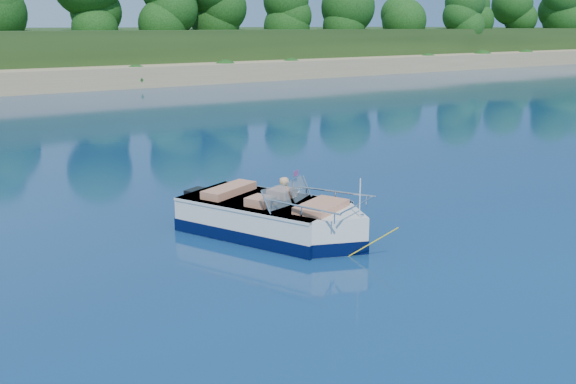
{
  "coord_description": "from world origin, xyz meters",
  "views": [
    {
      "loc": [
        -9.87,
        -10.38,
        4.47
      ],
      "look_at": [
        -2.18,
        1.1,
        0.85
      ],
      "focal_mm": 40.0,
      "sensor_mm": 36.0,
      "label": 1
    }
  ],
  "objects": [
    {
      "name": "ground",
      "position": [
        0.0,
        0.0,
        0.0
      ],
      "size": [
        160.0,
        160.0,
        0.0
      ],
      "primitive_type": "plane",
      "color": "#0A1F46",
      "rests_on": "ground"
    },
    {
      "name": "motorboat",
      "position": [
        -2.68,
        0.81,
        0.34
      ],
      "size": [
        3.17,
        4.9,
        1.75
      ],
      "rotation": [
        0.0,
        0.0,
        0.41
      ],
      "color": "white",
      "rests_on": "ground"
    },
    {
      "name": "treeline",
      "position": [
        0.04,
        41.01,
        5.55
      ],
      "size": [
        150.0,
        7.12,
        8.19
      ],
      "color": "black",
      "rests_on": "ground"
    },
    {
      "name": "boy",
      "position": [
        -1.53,
        2.27,
        0.0
      ],
      "size": [
        0.46,
        0.78,
        1.44
      ],
      "primitive_type": "imported",
      "rotation": [
        0.0,
        -0.17,
        1.38
      ],
      "color": "tan",
      "rests_on": "ground"
    },
    {
      "name": "tow_tube",
      "position": [
        -1.53,
        2.24,
        0.09
      ],
      "size": [
        1.57,
        1.57,
        0.34
      ],
      "rotation": [
        0.0,
        0.0,
        -0.25
      ],
      "color": "yellow",
      "rests_on": "ground"
    }
  ]
}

